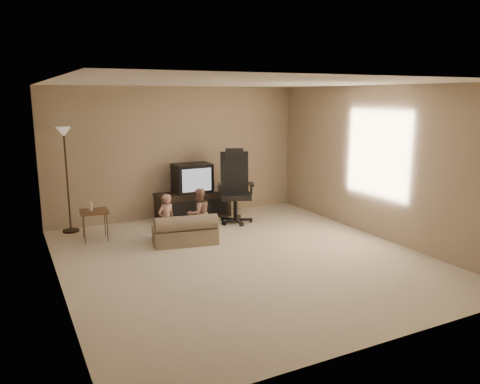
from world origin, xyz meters
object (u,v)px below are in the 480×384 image
(child_sofa, at_px, (185,232))
(toddler_right, at_px, (199,213))
(side_table, at_px, (94,212))
(floor_lamp, at_px, (65,156))
(toddler_left, at_px, (166,219))
(office_chair, at_px, (235,196))
(tv_stand, at_px, (193,195))

(child_sofa, bearing_deg, toddler_right, 39.32)
(side_table, relative_size, floor_lamp, 0.36)
(floor_lamp, bearing_deg, toddler_left, -48.26)
(office_chair, bearing_deg, floor_lamp, -172.21)
(floor_lamp, relative_size, child_sofa, 1.67)
(toddler_left, distance_m, toddler_right, 0.59)
(tv_stand, height_order, side_table, tv_stand)
(child_sofa, bearing_deg, floor_lamp, 145.37)
(toddler_left, bearing_deg, floor_lamp, -65.36)
(office_chair, bearing_deg, child_sofa, -125.53)
(side_table, distance_m, toddler_left, 1.24)
(child_sofa, bearing_deg, tv_stand, 74.60)
(floor_lamp, bearing_deg, side_table, -65.84)
(child_sofa, height_order, toddler_left, toddler_left)
(child_sofa, bearing_deg, toddler_left, 167.63)
(office_chair, bearing_deg, toddler_right, -124.40)
(child_sofa, distance_m, toddler_right, 0.42)
(office_chair, xyz_separation_m, toddler_left, (-1.58, -0.73, -0.08))
(tv_stand, relative_size, floor_lamp, 0.81)
(office_chair, distance_m, child_sofa, 1.58)
(floor_lamp, height_order, toddler_left, floor_lamp)
(side_table, distance_m, floor_lamp, 1.12)
(floor_lamp, xyz_separation_m, child_sofa, (1.55, -1.55, -1.13))
(office_chair, distance_m, toddler_left, 1.74)
(toddler_left, height_order, toddler_right, toddler_right)
(office_chair, bearing_deg, toddler_left, -133.58)
(tv_stand, distance_m, toddler_right, 1.38)
(office_chair, relative_size, toddler_right, 1.61)
(office_chair, xyz_separation_m, floor_lamp, (-2.85, 0.70, 0.83))
(office_chair, xyz_separation_m, side_table, (-2.56, 0.04, -0.02))
(child_sofa, bearing_deg, side_table, 155.17)
(tv_stand, distance_m, side_table, 2.06)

